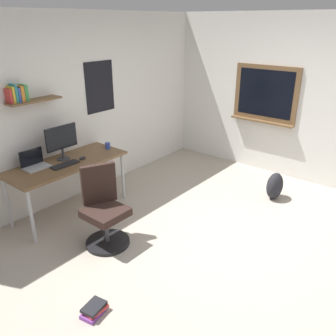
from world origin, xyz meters
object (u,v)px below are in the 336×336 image
desk (67,167)px  monitor_primary (62,140)px  laptop (35,163)px  computer_mouse (83,158)px  coffee_mug (108,146)px  book_stack_on_floor (94,310)px  office_chair (104,212)px  keyboard (65,165)px  backpack (275,186)px

desk → monitor_primary: monitor_primary is taller
laptop → computer_mouse: (0.56, -0.24, -0.04)m
coffee_mug → book_stack_on_floor: bearing=-135.8°
laptop → book_stack_on_floor: laptop is taller
desk → office_chair: 0.96m
laptop → book_stack_on_floor: (-0.65, -1.85, -0.75)m
desk → coffee_mug: coffee_mug is taller
coffee_mug → monitor_primary: bearing=167.7°
keyboard → backpack: size_ratio=0.91×
computer_mouse → book_stack_on_floor: size_ratio=0.41×
desk → coffee_mug: bearing=-2.8°
laptop → computer_mouse: laptop is taller
desk → computer_mouse: 0.23m
coffee_mug → desk: bearing=177.2°
monitor_primary → backpack: size_ratio=1.14×
coffee_mug → book_stack_on_floor: size_ratio=0.37×
office_chair → backpack: office_chair is taller
keyboard → book_stack_on_floor: keyboard is taller
office_chair → backpack: (2.33, -1.10, -0.20)m
desk → office_chair: size_ratio=1.67×
monitor_primary → computer_mouse: 0.36m
keyboard → book_stack_on_floor: size_ratio=1.47×
desk → coffee_mug: (0.69, -0.03, 0.11)m
keyboard → book_stack_on_floor: bearing=-120.0°
coffee_mug → computer_mouse: bearing=-174.2°
monitor_primary → coffee_mug: (0.65, -0.14, -0.22)m
desk → monitor_primary: (0.04, 0.11, 0.34)m
desk → computer_mouse: (0.20, -0.08, 0.08)m
desk → office_chair: office_chair is taller
office_chair → keyboard: office_chair is taller
keyboard → book_stack_on_floor: 1.98m
office_chair → computer_mouse: bearing=65.6°
desk → monitor_primary: size_ratio=3.42×
desk → backpack: (2.15, -2.01, -0.47)m
backpack → keyboard: bearing=139.2°
keyboard → computer_mouse: (0.28, 0.00, 0.01)m
desk → book_stack_on_floor: desk is taller
laptop → book_stack_on_floor: size_ratio=1.23×
desk → backpack: bearing=-43.0°
office_chair → book_stack_on_floor: office_chair is taller
office_chair → keyboard: 0.90m
office_chair → monitor_primary: 1.20m
laptop → coffee_mug: size_ratio=3.37×
laptop → keyboard: 0.37m
desk → computer_mouse: computer_mouse is taller
computer_mouse → office_chair: bearing=-114.4°
office_chair → coffee_mug: office_chair is taller
office_chair → book_stack_on_floor: size_ratio=3.78×
backpack → book_stack_on_floor: size_ratio=1.62×
keyboard → computer_mouse: 0.28m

